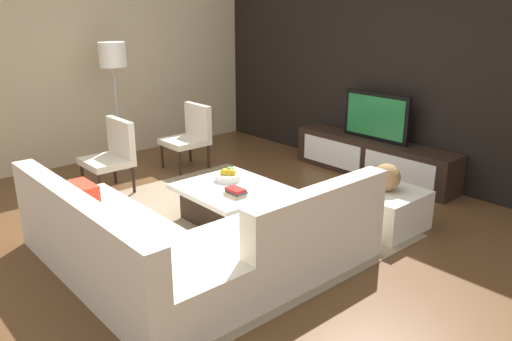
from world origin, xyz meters
TOP-DOWN VIEW (x-y plane):
  - ground_plane at (0.00, 0.00)m, footprint 14.00×14.00m
  - feature_wall_back at (0.00, 2.70)m, footprint 6.40×0.12m
  - side_wall_left at (-3.20, 0.20)m, footprint 0.12×5.20m
  - area_rug at (-0.10, 0.00)m, footprint 3.15×2.60m
  - media_console at (0.00, 2.40)m, footprint 2.30×0.45m
  - television at (0.00, 2.40)m, footprint 0.96×0.06m
  - sectional_couch at (0.51, -0.87)m, footprint 2.39×2.36m
  - coffee_table at (-0.10, 0.10)m, footprint 1.02×0.92m
  - accent_chair_near at (-1.75, -0.39)m, footprint 0.57×0.50m
  - floor_lamp at (-2.55, 0.10)m, footprint 0.35×0.35m
  - ottoman at (1.05, 1.16)m, footprint 0.70×0.70m
  - fruit_bowl at (-0.28, 0.20)m, footprint 0.28×0.28m
  - accent_chair_far at (-1.92, 0.84)m, footprint 0.53×0.54m
  - decorative_ball at (1.05, 1.16)m, footprint 0.28×0.28m
  - book_stack at (0.12, -0.02)m, footprint 0.21×0.15m

SIDE VIEW (x-z plane):
  - ground_plane at x=0.00m, z-range 0.00..0.00m
  - area_rug at x=-0.10m, z-range 0.00..0.01m
  - ottoman at x=1.05m, z-range 0.00..0.40m
  - coffee_table at x=-0.10m, z-range 0.01..0.39m
  - media_console at x=0.00m, z-range 0.00..0.50m
  - sectional_couch at x=0.51m, z-range -0.13..0.68m
  - book_stack at x=0.12m, z-range 0.38..0.45m
  - fruit_bowl at x=-0.28m, z-range 0.36..0.50m
  - accent_chair_far at x=-1.92m, z-range 0.05..0.92m
  - accent_chair_near at x=-1.75m, z-range 0.06..0.93m
  - decorative_ball at x=1.05m, z-range 0.40..0.68m
  - television at x=0.00m, z-range 0.50..1.11m
  - feature_wall_back at x=0.00m, z-range 0.00..2.80m
  - side_wall_left at x=-3.20m, z-range 0.00..2.80m
  - floor_lamp at x=-2.55m, z-range 0.60..2.30m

